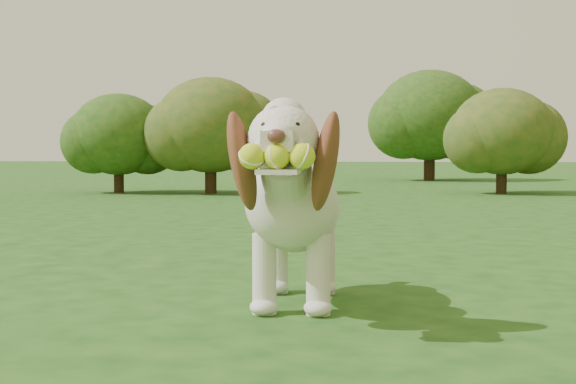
# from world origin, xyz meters

# --- Properties ---
(ground) EXTENTS (80.00, 80.00, 0.00)m
(ground) POSITION_xyz_m (0.00, 0.00, 0.00)
(ground) COLOR #184213
(ground) RESTS_ON ground
(dog) EXTENTS (0.43, 1.24, 0.81)m
(dog) POSITION_xyz_m (-0.45, -0.33, 0.43)
(dog) COLOR silver
(dog) RESTS_ON ground
(shrub_a) EXTENTS (1.41, 1.41, 1.46)m
(shrub_a) POSITION_xyz_m (-3.97, 7.96, 0.86)
(shrub_a) COLOR #382314
(shrub_a) RESTS_ON ground
(shrub_b) EXTENTS (1.62, 1.62, 1.68)m
(shrub_b) POSITION_xyz_m (-2.57, 7.88, 0.99)
(shrub_b) COLOR #382314
(shrub_b) RESTS_ON ground
(shrub_i) EXTENTS (2.21, 2.21, 2.29)m
(shrub_i) POSITION_xyz_m (0.86, 13.39, 1.35)
(shrub_i) COLOR #382314
(shrub_i) RESTS_ON ground
(shrub_c) EXTENTS (1.47, 1.47, 1.52)m
(shrub_c) POSITION_xyz_m (1.61, 8.36, 0.90)
(shrub_c) COLOR #382314
(shrub_c) RESTS_ON ground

